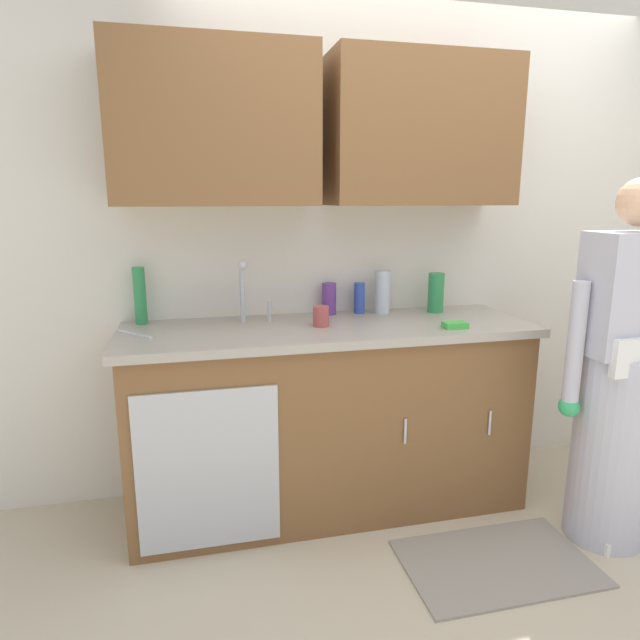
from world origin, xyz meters
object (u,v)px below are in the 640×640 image
Objects in this scene: bottle_water_short at (383,292)px; bottle_soap at (436,293)px; knife_on_counter at (134,334)px; sponge at (455,325)px; cup_by_sink at (321,316)px; bottle_water_tall at (140,296)px; sink at (255,331)px; person_at_sink at (619,395)px; bottle_cleaner_spray at (359,298)px; bottle_dish_liquid at (329,299)px.

bottle_soap is (0.29, -0.03, -0.01)m from bottle_water_short.
bottle_water_short reaches higher than knife_on_counter.
bottle_soap is at bearing 79.17° from sponge.
bottle_water_short is at bearing 173.19° from bottle_soap.
bottle_soap reaches higher than cup_by_sink.
bottle_water_tall is at bearing 177.40° from bottle_soap.
sink is 0.59m from bottle_water_tall.
bottle_cleaner_spray is (-0.94, 0.80, 0.33)m from person_at_sink.
knife_on_counter is (-1.23, -0.19, -0.11)m from bottle_water_short.
bottle_soap is at bearing -7.42° from bottle_dish_liquid.
sink is 0.49m from bottle_dish_liquid.
person_at_sink is at bearing -24.46° from cup_by_sink.
bottle_dish_liquid is 1.49× the size of sponge.
bottle_soap is at bearing -9.29° from bottle_cleaner_spray.
sink is 0.94m from sponge.
bottle_water_short is 2.06× the size of sponge.
bottle_water_tall is (-1.22, 0.03, 0.02)m from bottle_water_short.
sink reaches higher than bottle_soap.
bottle_water_short is at bearing 29.69° from cup_by_sink.
person_at_sink reaches higher than bottle_soap.
sponge is (-0.07, -0.37, -0.09)m from bottle_soap.
person_at_sink reaches higher than bottle_water_tall.
bottle_dish_liquid is 0.16m from bottle_cleaner_spray.
cup_by_sink is at bearing -136.88° from bottle_cleaner_spray.
bottle_water_tall is 0.87m from cup_by_sink.
sponge is at bearing -41.63° from bottle_dish_liquid.
knife_on_counter is (-0.95, -0.23, -0.08)m from bottle_dish_liquid.
sink is at bearing -151.19° from bottle_dish_liquid.
sponge is at bearing -61.67° from bottle_water_short.
knife_on_counter is (-2.06, 0.58, 0.25)m from person_at_sink.
sink is at bearing 159.13° from person_at_sink.
bottle_dish_liquid is 0.57m from bottle_soap.
cup_by_sink reaches higher than knife_on_counter.
bottle_cleaner_spray is 0.41m from bottle_soap.
bottle_dish_liquid is at bearing -117.91° from knife_on_counter.
person_at_sink is 1.41m from bottle_dish_liquid.
knife_on_counter is at bearing -171.35° from bottle_water_short.
person_at_sink reaches higher than bottle_cleaner_spray.
person_at_sink is 1.19m from bottle_water_short.
bottle_soap is at bearing 15.41° from cup_by_sink.
bottle_cleaner_spray is 0.59× the size of bottle_water_tall.
sink reaches higher than sponge.
bottle_cleaner_spray is at bearing 139.65° from person_at_sink.
cup_by_sink is (-0.67, -0.19, -0.06)m from bottle_soap.
person_at_sink reaches higher than bottle_water_short.
sink is 3.05× the size of bottle_dish_liquid.
sink is at bearing 174.57° from cup_by_sink.
bottle_cleaner_spray is (0.16, -0.01, -0.00)m from bottle_dish_liquid.
sink is 5.18× the size of cup_by_sink.
bottle_soap is at bearing -125.55° from knife_on_counter.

